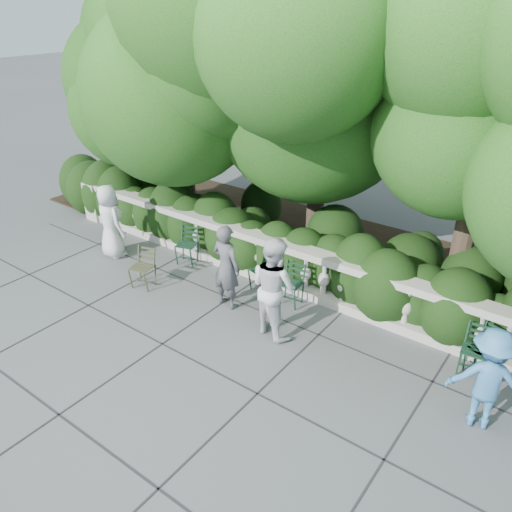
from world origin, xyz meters
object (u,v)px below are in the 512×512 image
Objects in this scene: chair_b at (185,266)px; chair_weathered at (140,290)px; person_older_blue at (488,379)px; person_businessman at (110,221)px; person_casual_man at (274,287)px; chair_d at (286,307)px; chair_e at (473,377)px; chair_c at (256,293)px; person_woman_grey at (226,267)px; chair_f at (468,379)px.

chair_b and chair_weathered have the same top height.
chair_b is 6.48m from person_older_blue.
person_casual_man reaches higher than person_businessman.
chair_d is 0.55× the size of person_older_blue.
person_casual_man is at bearing -144.65° from chair_e.
chair_e is (3.39, 0.09, 0.00)m from chair_d.
person_businessman reaches higher than chair_weathered.
chair_c is 0.78m from chair_d.
chair_c is 1.08m from person_woman_grey.
chair_f is at bearing -85.48° from person_older_blue.
chair_d is 1.00× the size of chair_f.
person_older_blue is at bearing -73.47° from chair_f.
person_older_blue reaches higher than chair_c.
chair_e is at bearing -1.63° from chair_weathered.
chair_b is at bearing -25.54° from person_older_blue.
chair_e is 7.79m from person_businessman.
chair_weathered is at bearing 168.20° from person_businessman.
chair_c is 0.50× the size of person_businessman.
person_older_blue is at bearing 5.48° from chair_c.
chair_weathered is at bearing 24.36° from person_casual_man.
chair_d is at bearing -145.04° from person_woman_grey.
chair_weathered is 2.04m from person_woman_grey.
person_businessman is 4.56m from person_casual_man.
chair_b is 1.91m from chair_c.
person_casual_man is 1.18× the size of person_older_blue.
chair_b is 0.51× the size of person_woman_grey.
chair_c is 4.12m from chair_f.
chair_e is 1.00× the size of chair_f.
person_businessman reaches higher than chair_b.
person_older_blue reaches higher than chair_weathered.
chair_b is at bearing 75.08° from chair_weathered.
person_older_blue is at bearing -25.72° from chair_b.
person_businessman is 1.09× the size of person_older_blue.
person_casual_man is (2.93, 0.45, 0.90)m from chair_weathered.
chair_e is 1.24m from person_older_blue.
chair_f is (4.12, -0.09, 0.00)m from chair_c.
chair_d is 1.00× the size of chair_weathered.
person_woman_grey is at bearing -177.91° from chair_f.
chair_f is at bearing -2.46° from chair_weathered.
person_older_blue is (0.30, -0.93, 0.76)m from chair_e.
chair_e and chair_f have the same top height.
chair_d is 1.20m from person_casual_man.
person_casual_man is (2.90, -0.81, 0.90)m from chair_b.
person_businessman is 3.38m from person_woman_grey.
chair_d is at bearing -18.91° from chair_b.
person_businessman is 1.01× the size of person_woman_grey.
person_businessman is at bearing 178.11° from chair_f.
person_woman_grey is at bearing -154.30° from chair_d.
person_businessman is (-7.68, -0.51, 0.83)m from chair_f.
chair_c is 3.70m from person_businessman.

